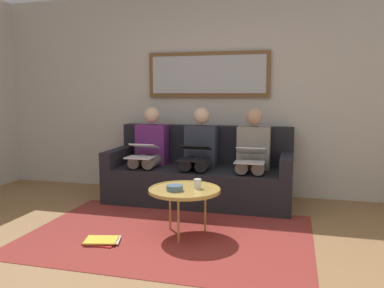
% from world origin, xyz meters
% --- Properties ---
extents(ground_plane, '(6.00, 5.20, 0.10)m').
position_xyz_m(ground_plane, '(0.00, 0.00, -0.05)').
color(ground_plane, olive).
extents(wall_rear, '(6.00, 0.12, 2.60)m').
position_xyz_m(wall_rear, '(0.00, -2.60, 1.30)').
color(wall_rear, beige).
rests_on(wall_rear, ground_plane).
extents(area_rug, '(2.60, 1.80, 0.01)m').
position_xyz_m(area_rug, '(0.00, -0.85, 0.00)').
color(area_rug, maroon).
rests_on(area_rug, ground_plane).
extents(couch, '(2.20, 0.90, 0.90)m').
position_xyz_m(couch, '(0.00, -2.12, 0.31)').
color(couch, black).
rests_on(couch, ground_plane).
extents(framed_mirror, '(1.59, 0.05, 0.58)m').
position_xyz_m(framed_mirror, '(0.00, -2.51, 1.55)').
color(framed_mirror, brown).
extents(coffee_table, '(0.67, 0.67, 0.45)m').
position_xyz_m(coffee_table, '(-0.14, -0.90, 0.42)').
color(coffee_table, tan).
rests_on(coffee_table, ground_plane).
extents(cup, '(0.07, 0.07, 0.09)m').
position_xyz_m(cup, '(-0.25, -0.95, 0.48)').
color(cup, silver).
rests_on(cup, coffee_table).
extents(bowl, '(0.15, 0.15, 0.05)m').
position_xyz_m(bowl, '(-0.07, -0.82, 0.46)').
color(bowl, slate).
rests_on(bowl, coffee_table).
extents(person_left, '(0.38, 0.58, 1.14)m').
position_xyz_m(person_left, '(-0.64, -2.05, 0.61)').
color(person_left, gray).
rests_on(person_left, couch).
extents(laptop_silver, '(0.32, 0.36, 0.16)m').
position_xyz_m(laptop_silver, '(-0.64, -1.82, 0.62)').
color(laptop_silver, silver).
extents(person_middle, '(0.38, 0.58, 1.14)m').
position_xyz_m(person_middle, '(0.00, -2.05, 0.61)').
color(person_middle, '#2D3342').
rests_on(person_middle, couch).
extents(laptop_black, '(0.34, 0.39, 0.17)m').
position_xyz_m(laptop_black, '(0.00, -1.82, 0.63)').
color(laptop_black, black).
extents(person_right, '(0.38, 0.58, 1.14)m').
position_xyz_m(person_right, '(0.64, -2.05, 0.61)').
color(person_right, '#66236B').
rests_on(person_right, couch).
extents(laptop_white, '(0.32, 0.37, 0.16)m').
position_xyz_m(laptop_white, '(0.64, -1.81, 0.63)').
color(laptop_white, white).
extents(magazine_stack, '(0.34, 0.29, 0.03)m').
position_xyz_m(magazine_stack, '(0.51, -0.51, 0.02)').
color(magazine_stack, red).
rests_on(magazine_stack, ground_plane).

